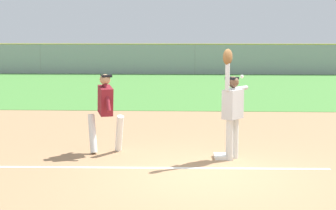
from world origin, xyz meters
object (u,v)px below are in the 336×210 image
(parked_car_white, at_px, (83,61))
(parked_car_red, at_px, (163,61))
(baseball, at_px, (242,76))
(parked_car_black, at_px, (245,61))
(runner, at_px, (106,108))
(parked_car_tan, at_px, (324,61))
(fielder, at_px, (232,106))
(first_base, at_px, (223,156))

(parked_car_white, height_order, parked_car_red, same)
(parked_car_red, bearing_deg, baseball, -79.38)
(parked_car_white, height_order, parked_car_black, same)
(parked_car_red, bearing_deg, runner, -85.76)
(parked_car_tan, bearing_deg, fielder, -108.41)
(runner, relative_size, parked_car_red, 0.38)
(baseball, relative_size, parked_car_white, 0.02)
(runner, height_order, parked_car_black, runner)
(fielder, bearing_deg, parked_car_black, -59.89)
(parked_car_tan, bearing_deg, first_base, -108.77)
(fielder, relative_size, baseball, 30.81)
(first_base, distance_m, parked_car_red, 26.21)
(first_base, bearing_deg, parked_car_red, 95.99)
(parked_car_white, bearing_deg, parked_car_red, -3.51)
(runner, bearing_deg, parked_car_white, 82.68)
(fielder, distance_m, parked_car_black, 27.17)
(fielder, xyz_separation_m, parked_car_red, (-2.89, 26.14, -0.45))
(first_base, relative_size, runner, 0.22)
(runner, distance_m, parked_car_black, 27.14)
(baseball, bearing_deg, parked_car_red, 96.84)
(runner, bearing_deg, parked_car_black, 57.43)
(parked_car_white, distance_m, parked_car_black, 11.71)
(first_base, bearing_deg, runner, 171.05)
(runner, height_order, parked_car_white, runner)
(fielder, bearing_deg, runner, 26.53)
(parked_car_white, xyz_separation_m, parked_car_tan, (17.40, 0.88, 0.00))
(fielder, height_order, parked_car_black, fielder)
(parked_car_white, bearing_deg, parked_car_black, 0.64)
(fielder, relative_size, parked_car_white, 0.51)
(parked_car_tan, bearing_deg, baseball, -108.16)
(fielder, relative_size, parked_car_tan, 0.52)
(parked_car_red, bearing_deg, parked_car_tan, 8.07)
(parked_car_white, xyz_separation_m, parked_car_red, (5.73, 0.01, 0.00))
(parked_car_red, bearing_deg, parked_car_black, 11.95)
(first_base, relative_size, baseball, 5.14)
(runner, distance_m, parked_car_tan, 28.91)
(first_base, relative_size, parked_car_tan, 0.09)
(parked_car_tan, bearing_deg, runner, -113.78)
(fielder, relative_size, parked_car_red, 0.50)
(parked_car_white, height_order, parked_car_tan, same)
(parked_car_red, bearing_deg, first_base, -80.23)
(first_base, distance_m, runner, 2.73)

